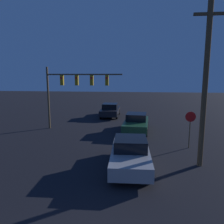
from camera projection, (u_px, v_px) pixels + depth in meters
car_near at (130, 154)px, 11.62m from camera, size 2.17×4.73×1.58m
car_mid at (136, 123)px, 19.10m from camera, size 2.34×4.81×1.58m
car_far at (110, 110)px, 26.01m from camera, size 2.08×4.69×1.58m
traffic_signal_mast at (72, 85)px, 19.49m from camera, size 6.86×0.30×5.63m
stop_sign at (190, 123)px, 14.57m from camera, size 0.68×0.07×2.51m
utility_pole at (205, 83)px, 11.25m from camera, size 1.58×0.28×8.75m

